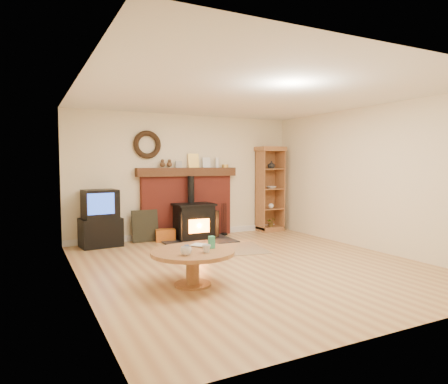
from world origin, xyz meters
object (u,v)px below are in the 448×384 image
wood_stove (194,222)px  tv_unit (100,219)px  coffee_table (193,257)px  curio_cabinet (269,189)px

wood_stove → tv_unit: 1.85m
wood_stove → coffee_table: (-1.21, -2.86, 0.01)m
wood_stove → curio_cabinet: 2.12m
curio_cabinet → coffee_table: curio_cabinet is taller
wood_stove → curio_cabinet: size_ratio=0.72×
curio_cabinet → coffee_table: size_ratio=1.81×
wood_stove → coffee_table: 3.11m
tv_unit → coffee_table: (0.62, -3.05, -0.15)m
coffee_table → curio_cabinet: bearing=44.3°
wood_stove → coffee_table: bearing=-113.0°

